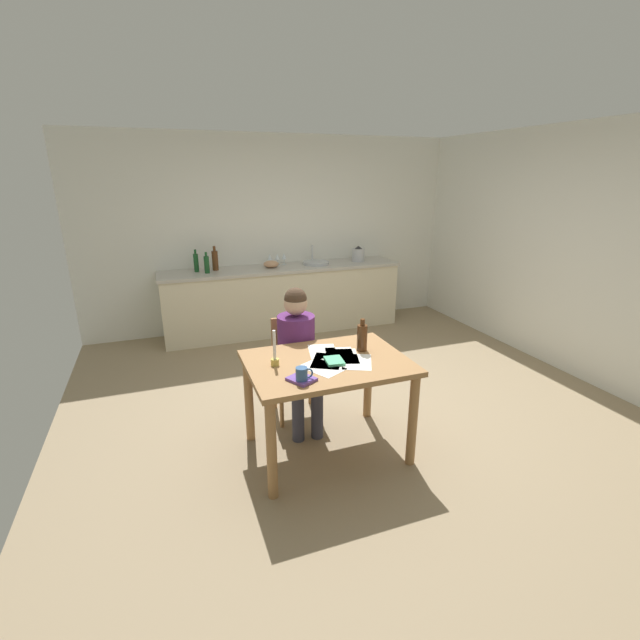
{
  "coord_description": "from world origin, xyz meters",
  "views": [
    {
      "loc": [
        -1.55,
        -3.44,
        2.09
      ],
      "look_at": [
        -0.27,
        0.06,
        0.85
      ],
      "focal_mm": 24.73,
      "sensor_mm": 36.0,
      "label": 1
    }
  ],
  "objects_px": {
    "bottle_vinegar": "(207,264)",
    "book_magazine": "(302,379)",
    "wine_glass_near_sink": "(284,256)",
    "wine_glass_by_kettle": "(277,257)",
    "wine_glass_back_left": "(270,257)",
    "bottle_oil": "(196,262)",
    "stovetop_kettle": "(358,254)",
    "mixing_bowl": "(271,264)",
    "candlestick": "(275,356)",
    "person_seated": "(298,349)",
    "sink_unit": "(316,263)",
    "dining_table": "(327,375)",
    "coffee_mug": "(302,375)",
    "bottle_wine_red": "(215,260)",
    "wine_bottle_on_table": "(362,337)",
    "book_cookery": "(334,361)",
    "chair_at_table": "(295,362)"
  },
  "relations": [
    {
      "from": "sink_unit",
      "to": "stovetop_kettle",
      "type": "height_order",
      "value": "sink_unit"
    },
    {
      "from": "coffee_mug",
      "to": "bottle_vinegar",
      "type": "distance_m",
      "value": 3.12
    },
    {
      "from": "wine_glass_near_sink",
      "to": "book_cookery",
      "type": "bearing_deg",
      "value": -99.12
    },
    {
      "from": "bottle_vinegar",
      "to": "bottle_oil",
      "type": "bearing_deg",
      "value": 134.64
    },
    {
      "from": "candlestick",
      "to": "sink_unit",
      "type": "relative_size",
      "value": 0.74
    },
    {
      "from": "person_seated",
      "to": "bottle_vinegar",
      "type": "height_order",
      "value": "person_seated"
    },
    {
      "from": "person_seated",
      "to": "stovetop_kettle",
      "type": "bearing_deg",
      "value": 55.07
    },
    {
      "from": "bottle_vinegar",
      "to": "stovetop_kettle",
      "type": "distance_m",
      "value": 2.12
    },
    {
      "from": "bottle_oil",
      "to": "wine_glass_by_kettle",
      "type": "distance_m",
      "value": 1.09
    },
    {
      "from": "bottle_oil",
      "to": "stovetop_kettle",
      "type": "relative_size",
      "value": 1.3
    },
    {
      "from": "chair_at_table",
      "to": "bottle_vinegar",
      "type": "height_order",
      "value": "bottle_vinegar"
    },
    {
      "from": "dining_table",
      "to": "stovetop_kettle",
      "type": "distance_m",
      "value": 3.31
    },
    {
      "from": "mixing_bowl",
      "to": "wine_glass_by_kettle",
      "type": "relative_size",
      "value": 1.32
    },
    {
      "from": "stovetop_kettle",
      "to": "wine_glass_near_sink",
      "type": "height_order",
      "value": "stovetop_kettle"
    },
    {
      "from": "bottle_oil",
      "to": "person_seated",
      "type": "bearing_deg",
      "value": -76.31
    },
    {
      "from": "candlestick",
      "to": "bottle_oil",
      "type": "height_order",
      "value": "bottle_oil"
    },
    {
      "from": "stovetop_kettle",
      "to": "mixing_bowl",
      "type": "bearing_deg",
      "value": -179.86
    },
    {
      "from": "person_seated",
      "to": "wine_glass_by_kettle",
      "type": "height_order",
      "value": "person_seated"
    },
    {
      "from": "book_cookery",
      "to": "mixing_bowl",
      "type": "distance_m",
      "value": 2.95
    },
    {
      "from": "bottle_oil",
      "to": "mixing_bowl",
      "type": "height_order",
      "value": "bottle_oil"
    },
    {
      "from": "bottle_wine_red",
      "to": "wine_glass_by_kettle",
      "type": "xyz_separation_m",
      "value": [
        0.85,
        0.08,
        -0.02
      ]
    },
    {
      "from": "book_magazine",
      "to": "book_cookery",
      "type": "relative_size",
      "value": 1.03
    },
    {
      "from": "book_magazine",
      "to": "candlestick",
      "type": "bearing_deg",
      "value": 80.79
    },
    {
      "from": "bottle_vinegar",
      "to": "stovetop_kettle",
      "type": "relative_size",
      "value": 1.2
    },
    {
      "from": "book_cookery",
      "to": "sink_unit",
      "type": "distance_m",
      "value": 3.08
    },
    {
      "from": "bottle_oil",
      "to": "bottle_vinegar",
      "type": "distance_m",
      "value": 0.17
    },
    {
      "from": "book_magazine",
      "to": "bottle_wine_red",
      "type": "relative_size",
      "value": 0.54
    },
    {
      "from": "bottle_vinegar",
      "to": "wine_glass_by_kettle",
      "type": "distance_m",
      "value": 0.99
    },
    {
      "from": "book_cookery",
      "to": "bottle_wine_red",
      "type": "bearing_deg",
      "value": 105.31
    },
    {
      "from": "person_seated",
      "to": "wine_glass_back_left",
      "type": "xyz_separation_m",
      "value": [
        0.39,
        2.51,
        0.33
      ]
    },
    {
      "from": "bottle_vinegar",
      "to": "book_magazine",
      "type": "bearing_deg",
      "value": -85.28
    },
    {
      "from": "person_seated",
      "to": "bottle_wine_red",
      "type": "bearing_deg",
      "value": 98.18
    },
    {
      "from": "book_cookery",
      "to": "wine_glass_by_kettle",
      "type": "xyz_separation_m",
      "value": [
        0.4,
        3.08,
        0.22
      ]
    },
    {
      "from": "bottle_vinegar",
      "to": "wine_glass_near_sink",
      "type": "height_order",
      "value": "bottle_vinegar"
    },
    {
      "from": "person_seated",
      "to": "stovetop_kettle",
      "type": "distance_m",
      "value": 2.9
    },
    {
      "from": "dining_table",
      "to": "coffee_mug",
      "type": "xyz_separation_m",
      "value": [
        -0.29,
        -0.28,
        0.18
      ]
    },
    {
      "from": "book_magazine",
      "to": "book_cookery",
      "type": "distance_m",
      "value": 0.37
    },
    {
      "from": "bottle_wine_red",
      "to": "wine_glass_back_left",
      "type": "bearing_deg",
      "value": 6.07
    },
    {
      "from": "wine_bottle_on_table",
      "to": "bottle_wine_red",
      "type": "relative_size",
      "value": 0.82
    },
    {
      "from": "mixing_bowl",
      "to": "stovetop_kettle",
      "type": "bearing_deg",
      "value": 0.14
    },
    {
      "from": "book_magazine",
      "to": "wine_glass_by_kettle",
      "type": "distance_m",
      "value": 3.37
    },
    {
      "from": "candlestick",
      "to": "bottle_vinegar",
      "type": "relative_size",
      "value": 1.01
    },
    {
      "from": "wine_bottle_on_table",
      "to": "bottle_vinegar",
      "type": "relative_size",
      "value": 0.97
    },
    {
      "from": "dining_table",
      "to": "wine_bottle_on_table",
      "type": "distance_m",
      "value": 0.41
    },
    {
      "from": "bottle_vinegar",
      "to": "wine_glass_near_sink",
      "type": "relative_size",
      "value": 1.72
    },
    {
      "from": "mixing_bowl",
      "to": "book_magazine",
      "type": "bearing_deg",
      "value": -100.64
    },
    {
      "from": "candlestick",
      "to": "bottle_wine_red",
      "type": "xyz_separation_m",
      "value": [
        -0.03,
        2.9,
        0.18
      ]
    },
    {
      "from": "person_seated",
      "to": "sink_unit",
      "type": "distance_m",
      "value": 2.58
    },
    {
      "from": "book_magazine",
      "to": "bottle_vinegar",
      "type": "bearing_deg",
      "value": 66.51
    },
    {
      "from": "wine_glass_by_kettle",
      "to": "wine_glass_back_left",
      "type": "xyz_separation_m",
      "value": [
        -0.11,
        0.0,
        0.0
      ]
    }
  ]
}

